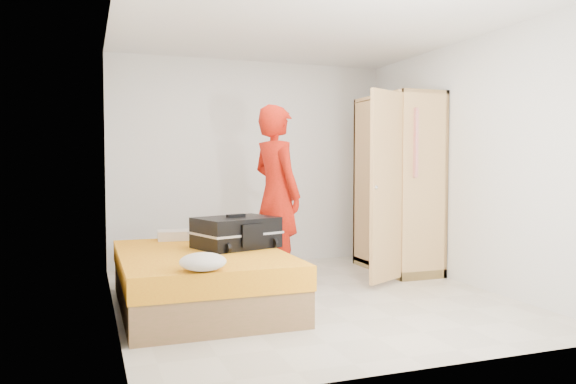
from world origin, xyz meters
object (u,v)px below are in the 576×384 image
object	(u,v)px
wardrobe	(397,188)
bed	(201,279)
suitcase	(236,233)
person	(277,195)
round_cushion	(203,262)

from	to	relation	value
wardrobe	bed	bearing A→B (deg)	-161.71
suitcase	wardrobe	bearing A→B (deg)	-0.37
suitcase	bed	bearing A→B (deg)	-179.82
person	suitcase	world-z (taller)	person
round_cushion	person	bearing A→B (deg)	55.16
suitcase	round_cushion	bearing A→B (deg)	-135.52
bed	person	world-z (taller)	person
bed	suitcase	xyz separation A→B (m)	(0.36, 0.12, 0.39)
bed	round_cushion	world-z (taller)	round_cushion
wardrobe	person	size ratio (longest dim) A/B	1.10
person	round_cushion	world-z (taller)	person
bed	suitcase	distance (m)	0.55
suitcase	round_cushion	size ratio (longest dim) A/B	2.47
bed	round_cushion	bearing A→B (deg)	-99.99
person	round_cushion	distance (m)	1.99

